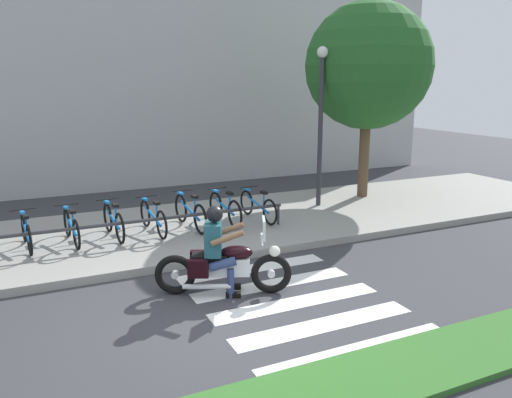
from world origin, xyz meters
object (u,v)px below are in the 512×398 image
at_px(bike_rack, 139,222).
at_px(rider, 219,244).
at_px(bicycle_4, 153,217).
at_px(bicycle_7, 258,206).
at_px(motorcycle, 224,266).
at_px(bicycle_5, 190,212).
at_px(bicycle_2, 71,227).
at_px(bicycle_1, 26,232).
at_px(bicycle_3, 114,221).
at_px(street_lamp, 321,113).
at_px(bicycle_6, 225,209).
at_px(tree_near_rack, 368,66).

bearing_deg(bike_rack, rider, -76.06).
xyz_separation_m(bicycle_4, bike_rack, (-0.41, -0.55, 0.09)).
height_order(bicycle_4, bicycle_7, bicycle_4).
distance_m(motorcycle, rider, 0.38).
bearing_deg(bicycle_7, bicycle_5, -179.96).
bearing_deg(bicycle_2, bicycle_1, 180.00).
distance_m(bicycle_3, street_lamp, 5.75).
bearing_deg(rider, bicycle_4, 94.49).
xyz_separation_m(rider, bicycle_3, (-1.08, 3.23, -0.33)).
distance_m(motorcycle, bicycle_6, 3.53).
xyz_separation_m(bicycle_6, bike_rack, (-2.06, -0.55, 0.07)).
bearing_deg(motorcycle, bike_rack, 105.14).
bearing_deg(tree_near_rack, bike_rack, -166.65).
bearing_deg(bicycle_3, tree_near_rack, 8.24).
bearing_deg(street_lamp, rider, -137.89).
relative_size(rider, bicycle_2, 0.91).
distance_m(bicycle_5, bike_rack, 1.35).
xyz_separation_m(bicycle_3, bicycle_6, (2.47, -0.00, 0.00)).
bearing_deg(rider, bicycle_6, 66.70).
height_order(rider, bike_rack, rider).
relative_size(bicycle_2, bicycle_5, 0.91).
relative_size(rider, tree_near_rack, 0.27).
xyz_separation_m(rider, bicycle_4, (-0.25, 3.24, -0.34)).
bearing_deg(motorcycle, bicycle_2, 121.07).
xyz_separation_m(bicycle_2, bicycle_5, (2.47, -0.00, 0.02)).
xyz_separation_m(rider, bicycle_6, (1.39, 3.23, -0.32)).
distance_m(bicycle_3, bicycle_7, 3.29).
distance_m(bicycle_1, bike_rack, 2.13).
height_order(rider, bicycle_3, rider).
bearing_deg(bike_rack, bicycle_5, 24.16).
distance_m(bicycle_7, bike_rack, 2.94).
bearing_deg(street_lamp, bicycle_4, -172.20).
bearing_deg(bicycle_4, bicycle_3, -179.93).
distance_m(rider, bicycle_7, 3.94).
bearing_deg(bicycle_3, motorcycle, -70.67).
bearing_deg(tree_near_rack, bicycle_1, -173.31).
distance_m(bicycle_1, tree_near_rack, 9.33).
bearing_deg(bicycle_1, bicycle_4, 0.00).
xyz_separation_m(rider, tree_near_rack, (5.97, 4.25, 2.87)).
relative_size(bicycle_2, bicycle_6, 0.98).
bearing_deg(bike_rack, tree_near_rack, 13.35).
xyz_separation_m(bicycle_4, bicycle_6, (1.65, -0.00, 0.02)).
height_order(bicycle_2, bicycle_7, bicycle_2).
relative_size(bicycle_2, street_lamp, 0.38).
xyz_separation_m(bicycle_7, bike_rack, (-2.88, -0.56, 0.09)).
xyz_separation_m(motorcycle, bicycle_7, (2.15, 3.27, 0.02)).
relative_size(bicycle_2, bike_rack, 0.25).
bearing_deg(bicycle_3, bicycle_5, 0.00).
height_order(bicycle_5, tree_near_rack, tree_near_rack).
bearing_deg(bicycle_7, bike_rack, -169.09).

